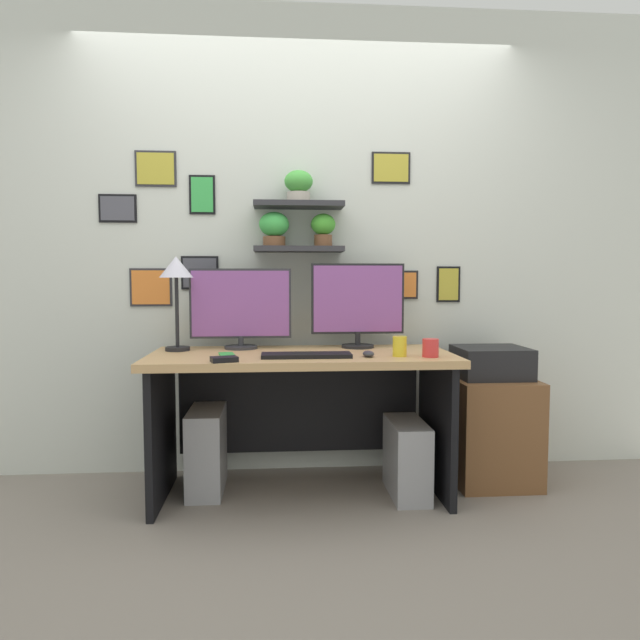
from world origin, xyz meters
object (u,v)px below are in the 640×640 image
cell_phone (227,355)px  scissors_tray (224,359)px  pen_cup (400,346)px  keyboard (306,355)px  computer_tower_left (207,450)px  monitor_left (241,307)px  coffee_mug (431,348)px  printer (491,362)px  drawer_cabinet (490,429)px  desk_lamp (176,275)px  computer_tower_right (407,458)px  monitor_right (358,303)px  desk (301,392)px  computer_mouse (368,354)px

cell_phone → scissors_tray: (0.01, -0.21, 0.01)m
pen_cup → scissors_tray: pen_cup is taller
keyboard → computer_tower_left: keyboard is taller
monitor_left → coffee_mug: monitor_left is taller
printer → computer_tower_left: size_ratio=0.86×
drawer_cabinet → desk_lamp: bearing=179.6°
desk_lamp → pen_cup: desk_lamp is taller
desk_lamp → computer_tower_right: 1.55m
pen_cup → drawer_cabinet: 0.83m
pen_cup → scissors_tray: bearing=-171.8°
drawer_cabinet → computer_tower_left: 1.57m
keyboard → computer_tower_left: bearing=154.7°
monitor_right → drawer_cabinet: size_ratio=0.89×
desk → drawer_cabinet: 1.10m
monitor_left → drawer_cabinet: (1.39, -0.08, -0.69)m
cell_phone → coffee_mug: 1.01m
drawer_cabinet → computer_tower_left: drawer_cabinet is taller
desk → monitor_right: size_ratio=3.01×
pen_cup → computer_tower_left: 1.17m
pen_cup → printer: (0.58, 0.30, -0.13)m
drawer_cabinet → printer: 0.38m
coffee_mug → pen_cup: 0.15m
desk → keyboard: keyboard is taller
printer → computer_tower_left: (-1.57, -0.05, -0.45)m
computer_tower_left → pen_cup: bearing=-14.1°
monitor_left → drawer_cabinet: 1.55m
monitor_left → coffee_mug: (0.95, -0.41, -0.18)m
computer_tower_left → desk: bearing=-4.1°
desk → pen_cup: (0.48, -0.21, 0.26)m
desk → drawer_cabinet: (1.06, 0.09, -0.25)m
monitor_right → keyboard: (-0.31, -0.37, -0.24)m
monitor_right → coffee_mug: monitor_right is taller
scissors_tray → desk_lamp: bearing=123.5°
coffee_mug → computer_tower_left: (-1.13, 0.28, -0.57)m
desk → keyboard: (0.02, -0.21, 0.22)m
cell_phone → pen_cup: 0.86m
monitor_left → coffee_mug: 1.05m
keyboard → printer: size_ratio=1.16×
desk_lamp → computer_tower_left: bearing=-22.2°
keyboard → desk_lamp: desk_lamp is taller
monitor_left → pen_cup: size_ratio=5.54×
cell_phone → keyboard: bearing=-23.0°
keyboard → drawer_cabinet: size_ratio=0.75×
computer_mouse → drawer_cabinet: size_ratio=0.15×
monitor_right → pen_cup: size_ratio=5.18×
computer_mouse → keyboard: bearing=178.3°
coffee_mug → drawer_cabinet: 0.74m
monitor_right → scissors_tray: monitor_right is taller
scissors_tray → printer: size_ratio=0.32×
monitor_left → keyboard: monitor_left is taller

